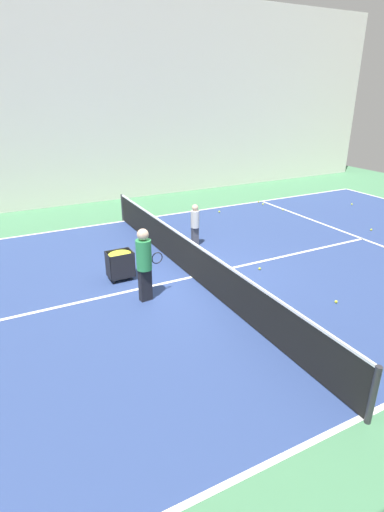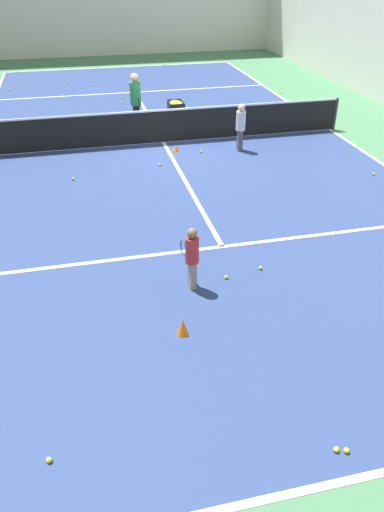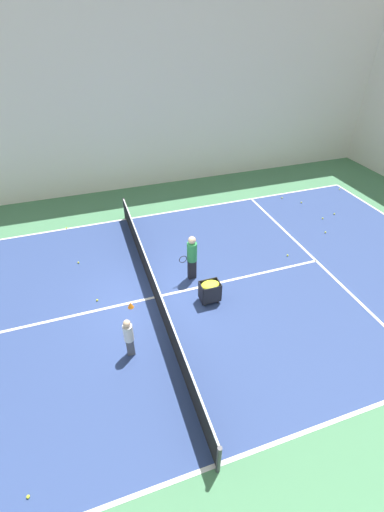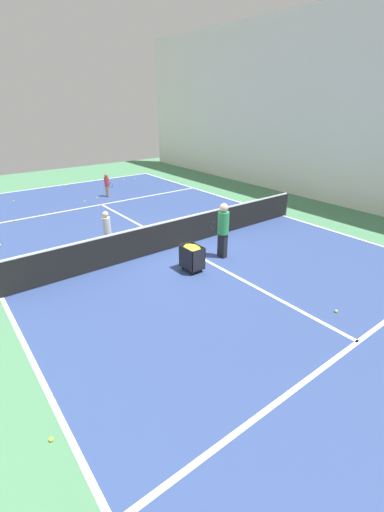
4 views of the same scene
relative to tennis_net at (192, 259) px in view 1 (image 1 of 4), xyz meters
name	(u,v)px [view 1 (image 1 of 4)]	position (x,y,z in m)	size (l,w,h in m)	color
ground_plane	(192,277)	(0.00, 0.00, -0.52)	(33.59, 33.59, 0.00)	#477F56
court_playing_area	(192,277)	(0.00, 0.00, -0.52)	(10.95, 23.03, 0.00)	navy
line_sideline_left	(362,417)	(-5.47, 0.00, -0.51)	(0.10, 23.03, 0.00)	white
line_sideline_right	(124,221)	(5.47, 0.00, -0.51)	(0.10, 23.03, 0.00)	white
line_service_near	(362,239)	(0.00, -6.33, -0.51)	(10.95, 0.10, 0.00)	white
line_centre_service	(192,277)	(0.00, 0.00, -0.51)	(0.10, 12.67, 0.00)	white
hall_enclosure_right	(91,101)	(8.83, 0.00, 3.63)	(0.15, 29.89, 8.29)	silver
tennis_net	(192,259)	(0.00, 0.00, 0.00)	(11.25, 0.10, 1.00)	#2D2D33
coach_at_net	(144,260)	(-0.58, 1.51, 0.48)	(0.38, 0.68, 1.74)	black
child_midcourt	(195,222)	(2.02, -1.16, 0.24)	(0.29, 0.29, 1.33)	#4C4C56
ball_cart	(120,260)	(0.74, 1.68, 0.03)	(0.47, 0.65, 0.78)	black
training_cone_1	(216,265)	(0.20, -0.84, -0.41)	(0.20, 0.20, 0.20)	orange
tennis_ball_1	(371,230)	(0.45, -7.28, -0.48)	(0.07, 0.07, 0.07)	yellow
tennis_ball_2	(283,210)	(3.86, -6.18, -0.48)	(0.07, 0.07, 0.07)	yellow
tennis_ball_6	(212,257)	(0.89, -1.10, -0.48)	(0.07, 0.07, 0.07)	yellow
tennis_ball_13	(263,204)	(4.96, -6.00, -0.48)	(0.07, 0.07, 0.07)	yellow
tennis_ball_14	(336,302)	(-2.75, -2.29, -0.48)	(0.07, 0.07, 0.07)	yellow
tennis_ball_22	(352,204)	(3.19, -9.36, -0.48)	(0.07, 0.07, 0.07)	yellow
tennis_ball_23	(260,269)	(-0.44, -1.84, -0.48)	(0.07, 0.07, 0.07)	yellow
tennis_ball_25	(219,212)	(4.82, -3.74, -0.48)	(0.07, 0.07, 0.07)	yellow
tennis_ball_26	(259,202)	(5.34, -6.05, -0.48)	(0.07, 0.07, 0.07)	yellow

